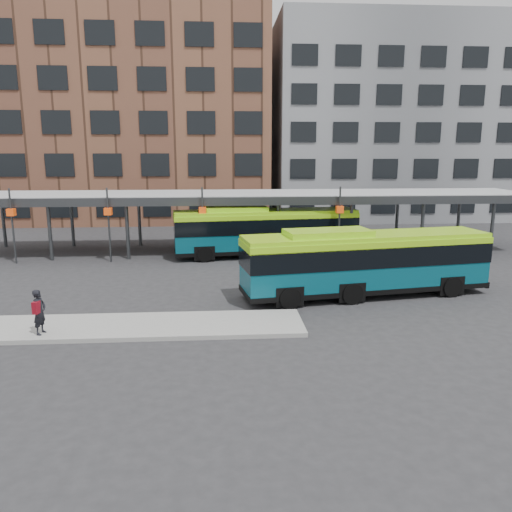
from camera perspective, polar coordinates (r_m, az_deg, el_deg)
The scene contains 9 objects.
ground at distance 23.74m, azimuth 0.51°, elevation -5.46°, with size 120.00×120.00×0.00m, color #28282B.
boarding_island at distance 21.12m, azimuth -14.01°, elevation -7.81°, with size 14.00×3.00×0.18m, color gray.
canopy at distance 35.63m, azimuth -1.21°, elevation 6.81°, with size 40.00×6.53×4.80m.
building_brick at distance 55.33m, azimuth -13.03°, elevation 15.71°, with size 26.00×14.00×22.00m, color brown.
building_grey at distance 57.48m, azimuth 14.50°, elevation 14.49°, with size 24.00×14.00×20.00m, color slate.
bus_front at distance 25.20m, azimuth 12.33°, elevation -0.55°, with size 12.57×4.56×3.39m.
bus_rear at distance 34.12m, azimuth 1.06°, elevation 2.99°, with size 12.67×4.14×3.43m.
pedestrian at distance 20.89m, azimuth -23.52°, elevation -5.85°, with size 0.55×0.72×1.76m.
bike_rack at distance 37.95m, azimuth 18.48°, elevation 1.29°, with size 5.29×1.26×1.08m.
Camera 1 is at (-1.79, -22.58, 7.11)m, focal length 35.00 mm.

